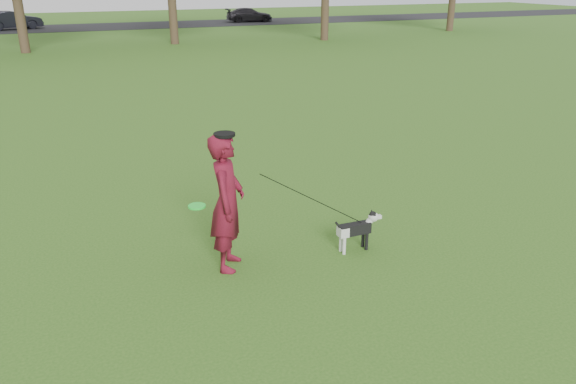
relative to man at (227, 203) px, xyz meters
name	(u,v)px	position (x,y,z in m)	size (l,w,h in m)	color
ground	(277,241)	(0.91, 0.48, -0.96)	(120.00, 120.00, 0.00)	#285116
road	(86,27)	(0.91, 40.48, -0.95)	(120.00, 7.00, 0.02)	black
man	(227,203)	(0.00, 0.00, 0.00)	(0.70, 0.46, 1.92)	#550C1D
dog	(358,227)	(1.89, -0.25, -0.60)	(0.78, 0.16, 0.60)	black
car_mid	(13,20)	(-4.12, 40.48, -0.29)	(1.38, 3.94, 1.30)	black
car_right	(249,15)	(14.13, 40.48, -0.37)	(1.59, 3.90, 1.13)	black
man_held_items	(313,199)	(1.21, -0.15, -0.08)	(2.55, 0.39, 1.53)	#1CE133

